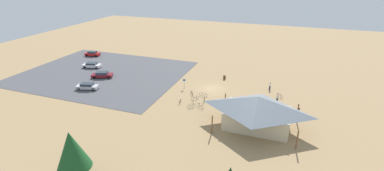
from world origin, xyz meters
name	(u,v)px	position (x,y,z in m)	size (l,w,h in m)	color
ground	(211,89)	(0.00, 0.00, 0.00)	(160.00, 160.00, 0.00)	#9E7F56
parking_lot_asphalt	(104,73)	(27.80, -0.33, 0.03)	(38.75, 31.24, 0.05)	#4C4C51
bike_pavilion	(257,110)	(-11.08, 12.43, 3.10)	(12.81, 9.04, 5.41)	beige
trash_bin	(224,77)	(-1.29, -6.41, 0.45)	(0.60, 0.60, 0.90)	brown
lot_sign	(184,82)	(5.57, 1.81, 1.41)	(0.56, 0.08, 2.20)	#99999E
pine_mideast	(72,150)	(7.47, 32.43, 4.49)	(3.98, 3.98, 6.90)	brown
bicycle_purple_yard_center	(280,96)	(-14.05, -0.28, 0.37)	(1.22, 1.31, 0.86)	black
bicycle_black_edge_south	(192,93)	(2.93, 4.32, 0.36)	(1.00, 1.45, 0.76)	black
bicycle_orange_front_row	(269,103)	(-12.36, 3.53, 0.37)	(1.40, 0.93, 0.84)	black
bicycle_blue_yard_left	(195,98)	(1.50, 6.46, 0.36)	(1.07, 1.39, 0.82)	black
bicycle_white_lone_west	(203,95)	(0.43, 4.41, 0.38)	(1.74, 0.48, 0.85)	black
bicycle_silver_back_row	(200,106)	(-0.50, 9.26, 0.40)	(1.57, 0.88, 0.91)	black
bicycle_red_yard_right	(180,102)	(3.68, 8.85, 0.34)	(0.48, 1.69, 0.76)	black
bicycle_teal_by_bin	(191,106)	(1.09, 9.77, 0.37)	(1.09, 1.38, 0.87)	black
bicycle_yellow_mid_cluster	(204,100)	(-0.44, 6.62, 0.39)	(0.55, 1.71, 0.89)	black
car_white_inner_stall	(92,65)	(33.10, -2.63, 0.72)	(4.95, 2.78, 1.32)	white
car_silver_by_curb	(87,86)	(24.80, 9.33, 0.73)	(4.85, 2.84, 1.37)	#BCBCC1
car_maroon_end_stall	(102,75)	(26.14, 2.44, 0.75)	(5.10, 3.48, 1.41)	maroon
car_red_back_corner	(92,54)	(39.75, -11.32, 0.76)	(4.46, 2.47, 1.44)	red
visitor_crossing_yard	(298,111)	(-17.51, 6.33, 0.89)	(0.36, 0.36, 1.71)	#2D3347
visitor_at_bikes	(277,98)	(-13.70, 1.98, 0.90)	(0.37, 0.40, 1.71)	#2D3347
visitor_near_lot	(270,86)	(-11.80, -3.65, 0.91)	(0.36, 0.36, 1.73)	#2D3347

